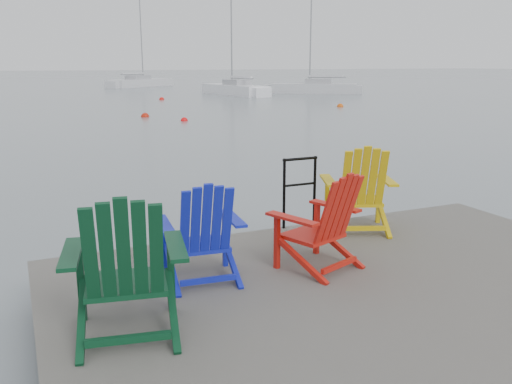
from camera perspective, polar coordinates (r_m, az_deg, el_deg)
name	(u,v)px	position (r m, az deg, el deg)	size (l,w,h in m)	color
ground	(404,356)	(5.22, 15.33, -16.34)	(400.00, 400.00, 0.00)	slate
dock	(407,321)	(5.06, 15.58, -12.92)	(6.00, 5.00, 1.40)	#2E2B29
handrail	(300,185)	(6.89, 4.62, 0.72)	(0.48, 0.04, 0.90)	black
chair_green	(125,266)	(4.19, -13.62, -7.53)	(1.03, 0.97, 1.15)	#09351C
chair_blue	(202,232)	(5.15, -5.71, -4.16)	(0.85, 0.79, 0.99)	#101CAE
chair_red	(323,221)	(5.48, 7.04, -3.05)	(0.96, 0.92, 1.01)	red
chair_yellow	(360,188)	(6.79, 10.84, 0.38)	(1.05, 1.01, 1.09)	gold
sailboat_near	(235,90)	(45.35, -2.27, 10.65)	(3.16, 7.96, 10.78)	white
sailboat_mid	(141,83)	(62.64, -12.05, 11.14)	(8.17, 7.02, 11.85)	silver
sailboat_far	(314,89)	(48.01, 6.12, 10.74)	(7.06, 5.67, 10.18)	silver
buoy_a	(184,121)	(24.88, -7.56, 7.43)	(0.33, 0.33, 0.33)	red
buoy_b	(145,117)	(27.03, -11.59, 7.75)	(0.41, 0.41, 0.41)	red
buoy_c	(340,107)	(33.10, 8.85, 8.85)	(0.40, 0.40, 0.40)	#DA530C
buoy_d	(162,100)	(39.66, -9.89, 9.55)	(0.37, 0.37, 0.37)	red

